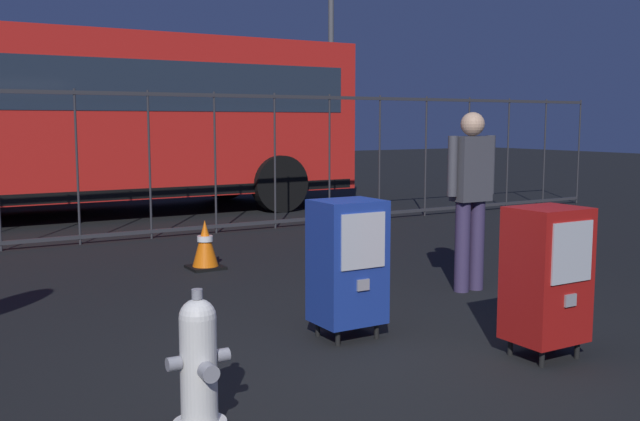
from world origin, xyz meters
The scene contains 8 objects.
ground_plane centered at (0.00, 0.00, 0.00)m, with size 60.00×60.00×0.00m, color black.
fire_hydrant centered at (-1.25, -0.20, 0.35)m, with size 0.33×0.31×0.75m.
newspaper_box_primary centered at (1.19, -0.27, 0.57)m, with size 0.48×0.42×1.02m.
newspaper_box_secondary centered at (0.29, 0.79, 0.57)m, with size 0.48×0.42×1.02m.
pedestrian centered at (2.09, 1.47, 0.95)m, with size 0.55×0.22×1.67m.
traffic_cone centered at (0.34, 3.69, 0.26)m, with size 0.36×0.36×0.53m.
fence_barrier centered at (0.00, 5.98, 1.02)m, with size 18.03×0.04×2.00m.
bus_near centered at (-0.32, 8.98, 1.71)m, with size 10.52×2.83×3.00m.
Camera 1 is at (-2.54, -3.58, 1.58)m, focal length 40.72 mm.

